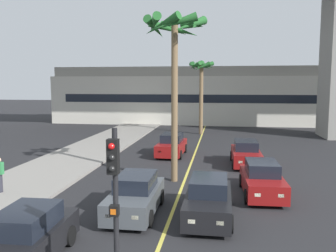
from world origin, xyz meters
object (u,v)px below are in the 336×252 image
(car_queue_front, at_px, (25,239))
(palm_tree_mid_median, at_px, (202,76))
(car_queue_second, at_px, (246,154))
(car_queue_third, at_px, (172,145))
(car_queue_fourth, at_px, (262,180))
(palm_tree_near_median, at_px, (175,41))
(car_queue_fifth, at_px, (209,200))
(car_queue_sixth, at_px, (136,196))
(pedestrian_near_crosswalk, at_px, (0,174))
(traffic_light_median_near, at_px, (115,196))

(car_queue_front, height_order, palm_tree_mid_median, palm_tree_mid_median)
(car_queue_second, bearing_deg, car_queue_third, 154.47)
(car_queue_fourth, height_order, palm_tree_near_median, palm_tree_near_median)
(car_queue_fifth, relative_size, car_queue_sixth, 1.00)
(pedestrian_near_crosswalk, bearing_deg, car_queue_third, 57.83)
(traffic_light_median_near, distance_m, palm_tree_near_median, 12.06)
(car_queue_fifth, bearing_deg, car_queue_sixth, 178.54)
(car_queue_fifth, relative_size, palm_tree_mid_median, 0.55)
(car_queue_front, bearing_deg, palm_tree_mid_median, 82.80)
(car_queue_third, distance_m, pedestrian_near_crosswalk, 12.37)
(car_queue_sixth, bearing_deg, palm_tree_mid_median, 86.79)
(palm_tree_near_median, height_order, palm_tree_mid_median, palm_tree_near_median)
(traffic_light_median_near, bearing_deg, car_queue_fifth, 73.15)
(traffic_light_median_near, bearing_deg, car_queue_third, 93.86)
(palm_tree_near_median, bearing_deg, car_queue_fourth, -22.40)
(car_queue_third, relative_size, car_queue_sixth, 1.01)
(traffic_light_median_near, distance_m, pedestrian_near_crosswalk, 10.98)
(palm_tree_near_median, distance_m, palm_tree_mid_median, 18.31)
(car_queue_second, bearing_deg, car_queue_front, -117.26)
(car_queue_second, xyz_separation_m, palm_tree_mid_median, (-3.62, 13.83, 5.25))
(car_queue_front, bearing_deg, car_queue_sixth, 63.52)
(car_queue_front, height_order, pedestrian_near_crosswalk, pedestrian_near_crosswalk)
(car_queue_front, relative_size, car_queue_sixth, 1.01)
(pedestrian_near_crosswalk, bearing_deg, car_queue_second, 34.55)
(car_queue_sixth, bearing_deg, car_queue_second, 62.38)
(car_queue_fourth, height_order, car_queue_fifth, same)
(car_queue_front, bearing_deg, pedestrian_near_crosswalk, 128.50)
(car_queue_second, bearing_deg, pedestrian_near_crosswalk, -145.45)
(car_queue_third, distance_m, traffic_light_median_near, 18.16)
(car_queue_third, height_order, traffic_light_median_near, traffic_light_median_near)
(car_queue_fifth, height_order, palm_tree_mid_median, palm_tree_mid_median)
(car_queue_fifth, bearing_deg, car_queue_third, 104.44)
(palm_tree_mid_median, bearing_deg, pedestrian_near_crosswalk, -110.23)
(pedestrian_near_crosswalk, bearing_deg, car_queue_sixth, -11.39)
(car_queue_fourth, bearing_deg, car_queue_second, 93.05)
(car_queue_sixth, relative_size, palm_tree_near_median, 0.47)
(car_queue_front, xyz_separation_m, pedestrian_near_crosswalk, (-4.57, 5.75, 0.28))
(car_queue_sixth, height_order, palm_tree_near_median, palm_tree_near_median)
(car_queue_fourth, xyz_separation_m, palm_tree_near_median, (-4.33, 1.78, 6.59))
(car_queue_second, relative_size, car_queue_third, 0.99)
(car_queue_front, height_order, car_queue_fifth, same)
(car_queue_front, xyz_separation_m, palm_tree_mid_median, (3.49, 27.61, 5.25))
(car_queue_third, xyz_separation_m, traffic_light_median_near, (1.22, -18.01, 1.99))
(car_queue_second, bearing_deg, car_queue_fifth, -102.05)
(car_queue_second, relative_size, palm_tree_mid_median, 0.55)
(car_queue_third, distance_m, car_queue_sixth, 11.83)
(traffic_light_median_near, bearing_deg, car_queue_front, 150.97)
(traffic_light_median_near, xyz_separation_m, pedestrian_near_crosswalk, (-7.80, 7.54, -1.72))
(car_queue_sixth, bearing_deg, traffic_light_median_near, -80.40)
(pedestrian_near_crosswalk, bearing_deg, traffic_light_median_near, -44.02)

